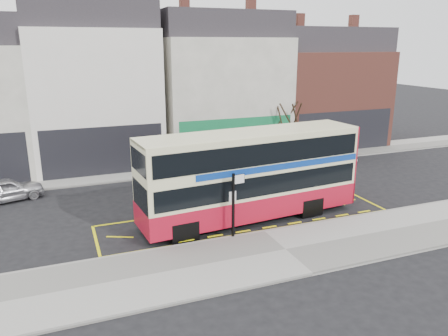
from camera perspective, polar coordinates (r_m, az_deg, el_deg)
name	(u,v)px	position (r m, az deg, el deg)	size (l,w,h in m)	color
ground	(260,231)	(19.89, 4.78, -8.14)	(120.00, 120.00, 0.00)	black
pavement	(285,251)	(18.02, 8.03, -10.66)	(40.00, 4.00, 0.15)	#9D9B95
kerb	(264,232)	(19.55, 5.27, -8.35)	(40.00, 0.15, 0.15)	gray
far_pavement	(189,167)	(29.55, -4.56, 0.12)	(50.00, 3.00, 0.15)	#9D9B95
road_markings	(246,218)	(21.22, 2.88, -6.51)	(14.00, 3.40, 0.01)	yellow
terrace_left	(93,86)	(31.49, -16.73, 10.21)	(8.00, 8.01, 11.80)	silver
terrace_green_shop	(217,85)	(33.47, -0.92, 10.74)	(9.00, 8.01, 11.30)	silver
terrace_right	(319,88)	(37.59, 12.26, 10.19)	(9.00, 8.01, 10.30)	brown
double_decker_bus	(251,174)	(20.41, 3.60, -0.80)	(10.80, 3.35, 4.24)	beige
bus_stop_post	(234,199)	(18.32, 1.37, -4.01)	(0.70, 0.14, 2.80)	black
car_silver	(6,190)	(25.90, -26.62, -2.55)	(1.50, 3.74, 1.27)	#BBBBC0
car_grey	(190,167)	(27.30, -4.49, 0.18)	(1.51, 4.32, 1.42)	#383B3E
car_white	(324,153)	(31.34, 12.88, 1.94)	(2.07, 5.09, 1.48)	white
street_tree_right	(289,110)	(31.23, 8.45, 7.52)	(2.46, 2.46, 5.32)	#342517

